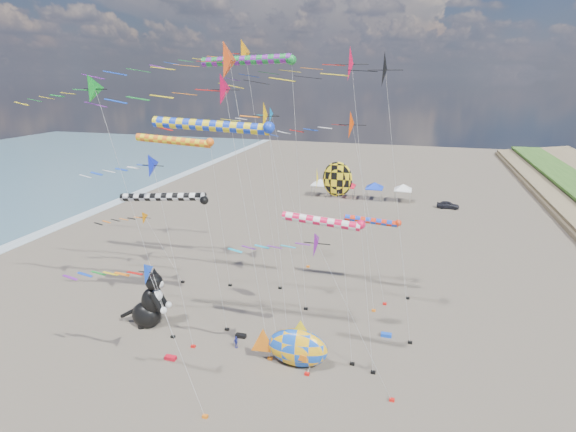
# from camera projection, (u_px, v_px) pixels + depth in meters

# --- Properties ---
(delta_kite_0) EXTENTS (8.49, 2.03, 16.13)m
(delta_kite_0) POSITION_uv_depth(u_px,v_px,m) (145.00, 170.00, 33.66)
(delta_kite_0) COLOR #1226DA
(delta_kite_0) RESTS_ON ground
(delta_kite_1) EXTENTS (13.18, 2.67, 25.08)m
(delta_kite_1) POSITION_uv_depth(u_px,v_px,m) (237.00, 54.00, 41.60)
(delta_kite_1) COLOR #FF9808
(delta_kite_1) RESTS_ON ground
(delta_kite_2) EXTENTS (9.65, 1.60, 7.83)m
(delta_kite_2) POSITION_uv_depth(u_px,v_px,m) (138.00, 221.00, 48.25)
(delta_kite_2) COLOR orange
(delta_kite_2) RESTS_ON ground
(delta_kite_3) EXTENTS (14.60, 3.08, 24.12)m
(delta_kite_3) POSITION_uv_depth(u_px,v_px,m) (339.00, 66.00, 37.41)
(delta_kite_3) COLOR red
(delta_kite_3) RESTS_ON ground
(delta_kite_4) EXTENTS (11.71, 2.27, 21.88)m
(delta_kite_4) POSITION_uv_depth(u_px,v_px,m) (91.00, 91.00, 33.93)
(delta_kite_4) COLOR #109726
(delta_kite_4) RESTS_ON ground
(delta_kite_5) EXTENTS (10.75, 1.82, 18.58)m
(delta_kite_5) POSITION_uv_depth(u_px,v_px,m) (269.00, 117.00, 48.93)
(delta_kite_5) COLOR #0C6FB4
(delta_kite_5) RESTS_ON ground
(delta_kite_6) EXTENTS (14.75, 2.41, 21.96)m
(delta_kite_6) POSITION_uv_depth(u_px,v_px,m) (194.00, 93.00, 31.00)
(delta_kite_6) COLOR #C20839
(delta_kite_6) RESTS_ON ground
(delta_kite_7) EXTENTS (11.00, 1.67, 10.32)m
(delta_kite_7) POSITION_uv_depth(u_px,v_px,m) (114.00, 282.00, 28.48)
(delta_kite_7) COLOR blue
(delta_kite_7) RESTS_ON ground
(delta_kite_8) EXTENTS (11.25, 2.72, 18.87)m
(delta_kite_8) POSITION_uv_depth(u_px,v_px,m) (354.00, 126.00, 40.10)
(delta_kite_8) COLOR #EC3D03
(delta_kite_8) RESTS_ON ground
(delta_kite_9) EXTENTS (15.09, 2.83, 23.50)m
(delta_kite_9) POSITION_uv_depth(u_px,v_px,m) (379.00, 73.00, 32.34)
(delta_kite_9) COLOR black
(delta_kite_9) RESTS_ON ground
(delta_kite_10) EXTENTS (11.44, 2.22, 20.03)m
(delta_kite_10) POSITION_uv_depth(u_px,v_px,m) (259.00, 121.00, 31.27)
(delta_kite_10) COLOR #FFAF05
(delta_kite_10) RESTS_ON ground
(delta_kite_11) EXTENTS (10.24, 1.90, 12.52)m
(delta_kite_11) POSITION_uv_depth(u_px,v_px,m) (322.00, 242.00, 29.17)
(delta_kite_11) COLOR #6E1187
(delta_kite_11) RESTS_ON ground
(delta_kite_12) EXTENTS (16.95, 3.10, 24.33)m
(delta_kite_12) POSITION_uv_depth(u_px,v_px,m) (208.00, 62.00, 33.49)
(delta_kite_12) COLOR #E34815
(delta_kite_12) RESTS_ON ground
(windsock_0) EXTENTS (7.31, 0.67, 12.13)m
(windsock_0) POSITION_uv_depth(u_px,v_px,m) (326.00, 223.00, 31.59)
(windsock_0) COLOR #EE1043
(windsock_0) RESTS_ON ground
(windsock_1) EXTENTS (9.78, 0.83, 15.78)m
(windsock_1) POSITION_uv_depth(u_px,v_px,m) (177.00, 141.00, 44.97)
(windsock_1) COLOR orange
(windsock_1) RESTS_ON ground
(windsock_2) EXTENTS (9.36, 0.72, 12.22)m
(windsock_2) POSITION_uv_depth(u_px,v_px,m) (167.00, 198.00, 37.59)
(windsock_2) COLOR black
(windsock_2) RESTS_ON ground
(windsock_3) EXTENTS (10.46, 0.84, 18.59)m
(windsock_3) POSITION_uv_depth(u_px,v_px,m) (216.00, 127.00, 32.07)
(windsock_3) COLOR blue
(windsock_3) RESTS_ON ground
(windsock_4) EXTENTS (6.93, 0.66, 8.31)m
(windsock_4) POSITION_uv_depth(u_px,v_px,m) (374.00, 222.00, 44.01)
(windsock_4) COLOR red
(windsock_4) RESTS_ON ground
(windsock_5) EXTENTS (9.67, 0.81, 23.24)m
(windsock_5) POSITION_uv_depth(u_px,v_px,m) (251.00, 62.00, 37.86)
(windsock_5) COLOR #198A34
(windsock_5) RESTS_ON ground
(angelfish_kite) EXTENTS (3.74, 3.02, 15.60)m
(angelfish_kite) POSITION_uv_depth(u_px,v_px,m) (335.00, 181.00, 33.21)
(angelfish_kite) COLOR yellow
(angelfish_kite) RESTS_ON ground
(cat_inflatable) EXTENTS (4.26, 2.45, 5.49)m
(cat_inflatable) POSITION_uv_depth(u_px,v_px,m) (148.00, 298.00, 39.81)
(cat_inflatable) COLOR black
(cat_inflatable) RESTS_ON ground
(fish_inflatable) EXTENTS (6.31, 2.37, 3.99)m
(fish_inflatable) POSITION_uv_depth(u_px,v_px,m) (297.00, 347.00, 34.59)
(fish_inflatable) COLOR blue
(fish_inflatable) RESTS_ON ground
(person_adult) EXTENTS (0.69, 0.48, 1.80)m
(person_adult) POSITION_uv_depth(u_px,v_px,m) (281.00, 350.00, 35.43)
(person_adult) COLOR #95949C
(person_adult) RESTS_ON ground
(child_green) EXTENTS (0.69, 0.58, 1.24)m
(child_green) POSITION_uv_depth(u_px,v_px,m) (288.00, 358.00, 34.89)
(child_green) COLOR #278D1E
(child_green) RESTS_ON ground
(child_blue) EXTENTS (0.52, 0.67, 1.06)m
(child_blue) POSITION_uv_depth(u_px,v_px,m) (236.00, 342.00, 37.13)
(child_blue) COLOR #283197
(child_blue) RESTS_ON ground
(kite_bag_0) EXTENTS (0.90, 0.44, 0.30)m
(kite_bag_0) POSITION_uv_depth(u_px,v_px,m) (241.00, 336.00, 38.71)
(kite_bag_0) COLOR black
(kite_bag_0) RESTS_ON ground
(kite_bag_1) EXTENTS (0.90, 0.44, 0.30)m
(kite_bag_1) POSITION_uv_depth(u_px,v_px,m) (170.00, 358.00, 35.69)
(kite_bag_1) COLOR red
(kite_bag_1) RESTS_ON ground
(kite_bag_2) EXTENTS (0.90, 0.44, 0.30)m
(kite_bag_2) POSITION_uv_depth(u_px,v_px,m) (386.00, 335.00, 38.84)
(kite_bag_2) COLOR blue
(kite_bag_2) RESTS_ON ground
(tent_row) EXTENTS (19.20, 4.20, 3.80)m
(tent_row) POSITION_uv_depth(u_px,v_px,m) (361.00, 182.00, 81.16)
(tent_row) COLOR white
(tent_row) RESTS_ON ground
(parked_car) EXTENTS (3.69, 1.54, 1.25)m
(parked_car) POSITION_uv_depth(u_px,v_px,m) (448.00, 205.00, 76.10)
(parked_car) COLOR #26262D
(parked_car) RESTS_ON ground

